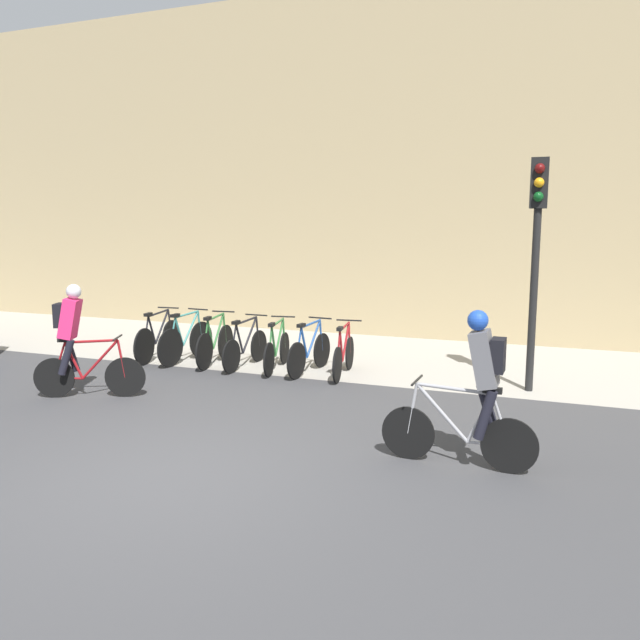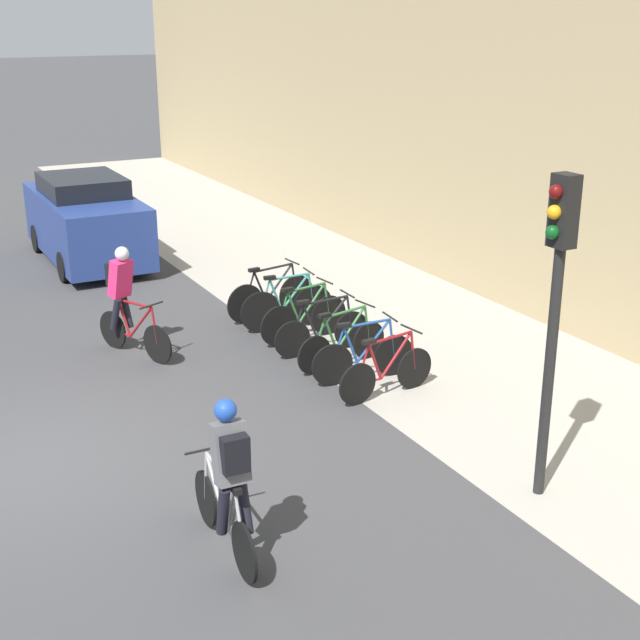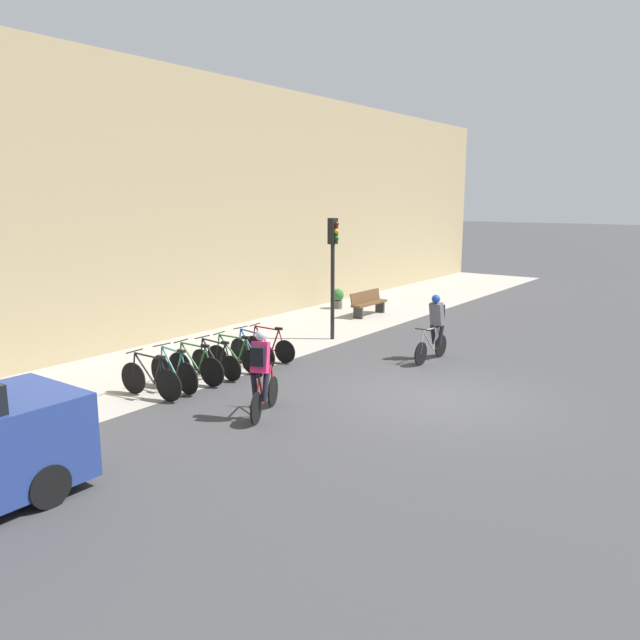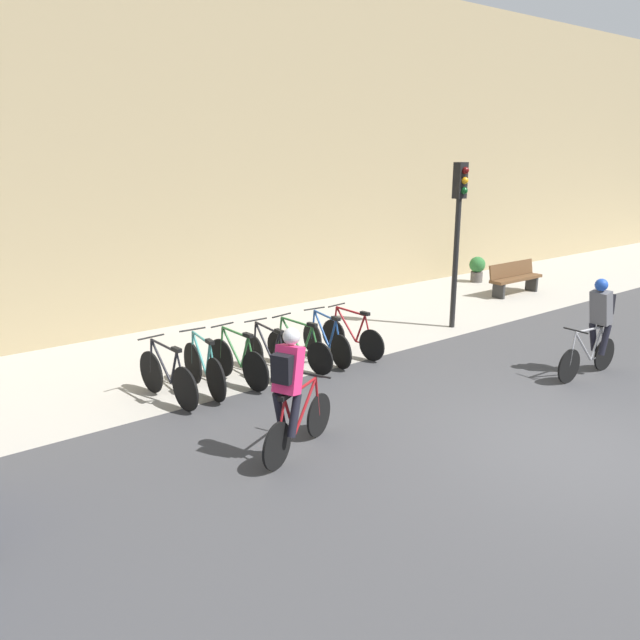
{
  "view_description": "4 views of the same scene",
  "coord_description": "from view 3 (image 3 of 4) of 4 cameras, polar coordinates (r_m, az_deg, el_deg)",
  "views": [
    {
      "loc": [
        3.68,
        -5.2,
        2.63
      ],
      "look_at": [
        0.44,
        3.34,
        1.23
      ],
      "focal_mm": 35.0,
      "sensor_mm": 36.0,
      "label": 1
    },
    {
      "loc": [
        10.09,
        -1.33,
        5.19
      ],
      "look_at": [
        -0.48,
        4.27,
        1.02
      ],
      "focal_mm": 50.0,
      "sensor_mm": 36.0,
      "label": 2
    },
    {
      "loc": [
        -11.78,
        -5.55,
        4.2
      ],
      "look_at": [
        -0.84,
        2.43,
        1.55
      ],
      "focal_mm": 35.0,
      "sensor_mm": 36.0,
      "label": 3
    },
    {
      "loc": [
        -7.34,
        -3.88,
        3.86
      ],
      "look_at": [
        -1.38,
        3.8,
        1.22
      ],
      "focal_mm": 35.0,
      "sensor_mm": 36.0,
      "label": 4
    }
  ],
  "objects": [
    {
      "name": "cyclist_grey",
      "position": [
        16.64,
        10.5,
        -0.41
      ],
      "size": [
        1.71,
        0.46,
        1.74
      ],
      "color": "black",
      "rests_on": "ground"
    },
    {
      "name": "building_facade",
      "position": [
        18.96,
        -15.7,
        10.04
      ],
      "size": [
        44.0,
        0.6,
        7.99
      ],
      "primitive_type": "cube",
      "color": "tan",
      "rests_on": "ground"
    },
    {
      "name": "parked_bike_0",
      "position": [
        13.84,
        -15.22,
        -5.23
      ],
      "size": [
        0.46,
        1.75,
        0.99
      ],
      "color": "black",
      "rests_on": "ground"
    },
    {
      "name": "parked_bike_6",
      "position": [
        16.43,
        -4.71,
        -2.43
      ],
      "size": [
        0.46,
        1.62,
        0.94
      ],
      "color": "black",
      "rests_on": "ground"
    },
    {
      "name": "ground",
      "position": [
        13.68,
        10.43,
        -7.01
      ],
      "size": [
        200.0,
        200.0,
        0.0
      ],
      "primitive_type": "plane",
      "color": "#3D3D3F"
    },
    {
      "name": "kerb_strip",
      "position": [
        17.54,
        -9.84,
        -2.95
      ],
      "size": [
        44.0,
        4.5,
        0.01
      ],
      "primitive_type": "cube",
      "color": "#A39E93",
      "rests_on": "ground"
    },
    {
      "name": "cyclist_pink",
      "position": [
        12.07,
        -5.38,
        -4.64
      ],
      "size": [
        1.57,
        0.75,
        1.75
      ],
      "color": "black",
      "rests_on": "ground"
    },
    {
      "name": "parked_bike_1",
      "position": [
        14.23,
        -13.22,
        -4.67
      ],
      "size": [
        0.46,
        1.68,
        0.99
      ],
      "color": "black",
      "rests_on": "ground"
    },
    {
      "name": "parked_bike_3",
      "position": [
        15.07,
        -9.5,
        -3.78
      ],
      "size": [
        0.46,
        1.67,
        0.94
      ],
      "color": "black",
      "rests_on": "ground"
    },
    {
      "name": "bench",
      "position": [
        22.77,
        4.42,
        1.61
      ],
      "size": [
        1.89,
        0.44,
        0.89
      ],
      "color": "brown",
      "rests_on": "ground"
    },
    {
      "name": "traffic_light_pole",
      "position": [
        18.56,
        1.2,
        5.85
      ],
      "size": [
        0.26,
        0.3,
        3.64
      ],
      "color": "black",
      "rests_on": "ground"
    },
    {
      "name": "parked_bike_5",
      "position": [
        15.96,
        -6.23,
        -2.83
      ],
      "size": [
        0.46,
        1.64,
        0.95
      ],
      "color": "black",
      "rests_on": "ground"
    },
    {
      "name": "parked_bike_2",
      "position": [
        14.64,
        -11.31,
        -4.2
      ],
      "size": [
        0.46,
        1.65,
        0.98
      ],
      "color": "black",
      "rests_on": "ground"
    },
    {
      "name": "parked_bike_4",
      "position": [
        15.51,
        -7.81,
        -3.31
      ],
      "size": [
        0.46,
        1.65,
        0.94
      ],
      "color": "black",
      "rests_on": "ground"
    },
    {
      "name": "potted_plant",
      "position": [
        24.14,
        1.63,
        2.08
      ],
      "size": [
        0.48,
        0.48,
        0.78
      ],
      "color": "#56514C",
      "rests_on": "ground"
    }
  ]
}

